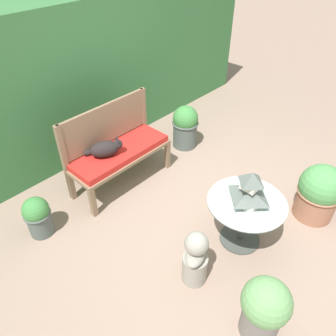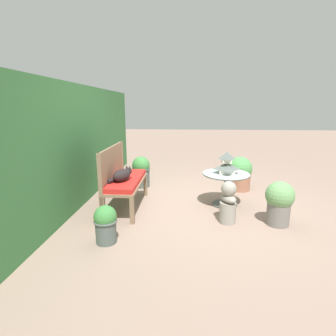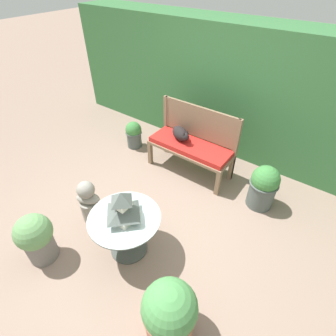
{
  "view_description": "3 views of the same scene",
  "coord_description": "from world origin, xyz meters",
  "px_view_note": "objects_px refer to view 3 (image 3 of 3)",
  "views": [
    {
      "loc": [
        -2.12,
        -1.45,
        2.76
      ],
      "look_at": [
        0.07,
        0.59,
        0.38
      ],
      "focal_mm": 35.0,
      "sensor_mm": 36.0,
      "label": 1
    },
    {
      "loc": [
        -4.19,
        0.2,
        1.62
      ],
      "look_at": [
        0.16,
        0.5,
        0.6
      ],
      "focal_mm": 28.0,
      "sensor_mm": 36.0,
      "label": 2
    },
    {
      "loc": [
        1.47,
        -1.63,
        2.67
      ],
      "look_at": [
        -0.18,
        0.62,
        0.39
      ],
      "focal_mm": 28.0,
      "sensor_mm": 36.0,
      "label": 3
    }
  ],
  "objects_px": {
    "potted_plant_table_near": "(36,237)",
    "garden_bust": "(89,202)",
    "cat": "(181,134)",
    "potted_plant_hedge_corner": "(169,312)",
    "potted_plant_bench_right": "(263,186)",
    "pagoda_birdhouse": "(123,208)",
    "potted_plant_path_edge": "(134,134)",
    "garden_bench": "(190,148)",
    "patio_table": "(125,225)"
  },
  "relations": [
    {
      "from": "cat",
      "to": "potted_plant_table_near",
      "type": "bearing_deg",
      "value": -70.35
    },
    {
      "from": "patio_table",
      "to": "potted_plant_table_near",
      "type": "height_order",
      "value": "potted_plant_table_near"
    },
    {
      "from": "garden_bust",
      "to": "potted_plant_hedge_corner",
      "type": "relative_size",
      "value": 0.92
    },
    {
      "from": "cat",
      "to": "potted_plant_hedge_corner",
      "type": "height_order",
      "value": "cat"
    },
    {
      "from": "potted_plant_path_edge",
      "to": "pagoda_birdhouse",
      "type": "bearing_deg",
      "value": -49.83
    },
    {
      "from": "garden_bust",
      "to": "potted_plant_table_near",
      "type": "bearing_deg",
      "value": -115.43
    },
    {
      "from": "garden_bust",
      "to": "potted_plant_hedge_corner",
      "type": "height_order",
      "value": "potted_plant_hedge_corner"
    },
    {
      "from": "cat",
      "to": "potted_plant_path_edge",
      "type": "relative_size",
      "value": 0.82
    },
    {
      "from": "garden_bench",
      "to": "garden_bust",
      "type": "distance_m",
      "value": 1.64
    },
    {
      "from": "potted_plant_path_edge",
      "to": "cat",
      "type": "bearing_deg",
      "value": 1.11
    },
    {
      "from": "pagoda_birdhouse",
      "to": "garden_bust",
      "type": "distance_m",
      "value": 0.8
    },
    {
      "from": "potted_plant_hedge_corner",
      "to": "potted_plant_path_edge",
      "type": "xyz_separation_m",
      "value": [
        -2.25,
        2.02,
        -0.08
      ]
    },
    {
      "from": "pagoda_birdhouse",
      "to": "potted_plant_table_near",
      "type": "distance_m",
      "value": 1.02
    },
    {
      "from": "garden_bench",
      "to": "cat",
      "type": "distance_m",
      "value": 0.26
    },
    {
      "from": "potted_plant_table_near",
      "to": "potted_plant_path_edge",
      "type": "height_order",
      "value": "potted_plant_table_near"
    },
    {
      "from": "potted_plant_hedge_corner",
      "to": "potted_plant_path_edge",
      "type": "distance_m",
      "value": 3.03
    },
    {
      "from": "patio_table",
      "to": "garden_bust",
      "type": "distance_m",
      "value": 0.71
    },
    {
      "from": "pagoda_birdhouse",
      "to": "potted_plant_bench_right",
      "type": "xyz_separation_m",
      "value": [
        0.95,
        1.58,
        -0.38
      ]
    },
    {
      "from": "garden_bench",
      "to": "potted_plant_table_near",
      "type": "distance_m",
      "value": 2.31
    },
    {
      "from": "garden_bench",
      "to": "potted_plant_hedge_corner",
      "type": "xyz_separation_m",
      "value": [
        1.1,
        -2.02,
        -0.09
      ]
    },
    {
      "from": "patio_table",
      "to": "potted_plant_bench_right",
      "type": "bearing_deg",
      "value": 59.09
    },
    {
      "from": "potted_plant_table_near",
      "to": "potted_plant_hedge_corner",
      "type": "relative_size",
      "value": 0.94
    },
    {
      "from": "garden_bust",
      "to": "potted_plant_hedge_corner",
      "type": "distance_m",
      "value": 1.64
    },
    {
      "from": "potted_plant_table_near",
      "to": "potted_plant_path_edge",
      "type": "distance_m",
      "value": 2.36
    },
    {
      "from": "garden_bust",
      "to": "potted_plant_bench_right",
      "type": "height_order",
      "value": "potted_plant_bench_right"
    },
    {
      "from": "potted_plant_table_near",
      "to": "potted_plant_bench_right",
      "type": "bearing_deg",
      "value": 53.25
    },
    {
      "from": "potted_plant_table_near",
      "to": "potted_plant_path_edge",
      "type": "xyz_separation_m",
      "value": [
        -0.66,
        2.26,
        -0.09
      ]
    },
    {
      "from": "potted_plant_bench_right",
      "to": "potted_plant_hedge_corner",
      "type": "height_order",
      "value": "potted_plant_hedge_corner"
    },
    {
      "from": "garden_bust",
      "to": "potted_plant_bench_right",
      "type": "distance_m",
      "value": 2.24
    },
    {
      "from": "garden_bench",
      "to": "patio_table",
      "type": "bearing_deg",
      "value": -82.26
    },
    {
      "from": "garden_bust",
      "to": "potted_plant_path_edge",
      "type": "height_order",
      "value": "garden_bust"
    },
    {
      "from": "patio_table",
      "to": "potted_plant_table_near",
      "type": "distance_m",
      "value": 0.96
    },
    {
      "from": "cat",
      "to": "patio_table",
      "type": "xyz_separation_m",
      "value": [
        0.41,
        -1.64,
        -0.16
      ]
    },
    {
      "from": "potted_plant_table_near",
      "to": "garden_bust",
      "type": "bearing_deg",
      "value": 88.54
    },
    {
      "from": "garden_bench",
      "to": "potted_plant_hedge_corner",
      "type": "distance_m",
      "value": 2.3
    },
    {
      "from": "potted_plant_table_near",
      "to": "pagoda_birdhouse",
      "type": "bearing_deg",
      "value": 41.92
    },
    {
      "from": "pagoda_birdhouse",
      "to": "garden_bust",
      "type": "bearing_deg",
      "value": 175.08
    },
    {
      "from": "potted_plant_table_near",
      "to": "potted_plant_hedge_corner",
      "type": "xyz_separation_m",
      "value": [
        1.59,
        0.24,
        -0.01
      ]
    },
    {
      "from": "garden_bench",
      "to": "potted_plant_hedge_corner",
      "type": "relative_size",
      "value": 1.92
    },
    {
      "from": "cat",
      "to": "pagoda_birdhouse",
      "type": "distance_m",
      "value": 1.7
    },
    {
      "from": "garden_bust",
      "to": "potted_plant_table_near",
      "type": "xyz_separation_m",
      "value": [
        -0.02,
        -0.7,
        0.04
      ]
    },
    {
      "from": "garden_bust",
      "to": "potted_plant_path_edge",
      "type": "relative_size",
      "value": 1.29
    },
    {
      "from": "patio_table",
      "to": "potted_plant_hedge_corner",
      "type": "bearing_deg",
      "value": -24.59
    },
    {
      "from": "garden_bench",
      "to": "potted_plant_hedge_corner",
      "type": "height_order",
      "value": "potted_plant_hedge_corner"
    },
    {
      "from": "garden_bench",
      "to": "pagoda_birdhouse",
      "type": "relative_size",
      "value": 3.56
    },
    {
      "from": "pagoda_birdhouse",
      "to": "potted_plant_table_near",
      "type": "relative_size",
      "value": 0.57
    },
    {
      "from": "garden_bench",
      "to": "potted_plant_bench_right",
      "type": "relative_size",
      "value": 2.02
    },
    {
      "from": "garden_bust",
      "to": "cat",
      "type": "bearing_deg",
      "value": 55.87
    },
    {
      "from": "potted_plant_bench_right",
      "to": "potted_plant_hedge_corner",
      "type": "relative_size",
      "value": 0.95
    },
    {
      "from": "cat",
      "to": "potted_plant_bench_right",
      "type": "bearing_deg",
      "value": 24.67
    }
  ]
}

